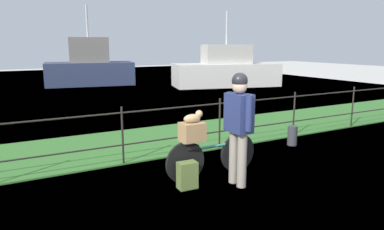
{
  "coord_description": "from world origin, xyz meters",
  "views": [
    {
      "loc": [
        -2.83,
        -3.58,
        2.08
      ],
      "look_at": [
        0.03,
        1.61,
        0.9
      ],
      "focal_mm": 33.43,
      "sensor_mm": 36.0,
      "label": 1
    }
  ],
  "objects_px": {
    "moored_boat_far": "(226,71)",
    "terrier_dog": "(194,117)",
    "wooden_crate": "(192,132)",
    "moored_boat_mid": "(89,68)",
    "bicycle_main": "(212,156)",
    "backpack_on_paving": "(187,175)",
    "mooring_bollard": "(292,136)",
    "cyclist_person": "(239,119)"
  },
  "relations": [
    {
      "from": "backpack_on_paving",
      "to": "moored_boat_mid",
      "type": "bearing_deg",
      "value": 84.47
    },
    {
      "from": "wooden_crate",
      "to": "mooring_bollard",
      "type": "relative_size",
      "value": 0.87
    },
    {
      "from": "terrier_dog",
      "to": "moored_boat_mid",
      "type": "relative_size",
      "value": 0.07
    },
    {
      "from": "bicycle_main",
      "to": "backpack_on_paving",
      "type": "distance_m",
      "value": 0.6
    },
    {
      "from": "backpack_on_paving",
      "to": "moored_boat_far",
      "type": "height_order",
      "value": "moored_boat_far"
    },
    {
      "from": "moored_boat_mid",
      "to": "moored_boat_far",
      "type": "bearing_deg",
      "value": -33.55
    },
    {
      "from": "terrier_dog",
      "to": "backpack_on_paving",
      "type": "xyz_separation_m",
      "value": [
        -0.22,
        -0.2,
        -0.8
      ]
    },
    {
      "from": "wooden_crate",
      "to": "mooring_bollard",
      "type": "xyz_separation_m",
      "value": [
        2.81,
        0.76,
        -0.58
      ]
    },
    {
      "from": "mooring_bollard",
      "to": "moored_boat_mid",
      "type": "height_order",
      "value": "moored_boat_mid"
    },
    {
      "from": "cyclist_person",
      "to": "mooring_bollard",
      "type": "relative_size",
      "value": 4.13
    },
    {
      "from": "wooden_crate",
      "to": "terrier_dog",
      "type": "distance_m",
      "value": 0.22
    },
    {
      "from": "cyclist_person",
      "to": "backpack_on_paving",
      "type": "height_order",
      "value": "cyclist_person"
    },
    {
      "from": "bicycle_main",
      "to": "wooden_crate",
      "type": "xyz_separation_m",
      "value": [
        -0.35,
        -0.01,
        0.44
      ]
    },
    {
      "from": "bicycle_main",
      "to": "moored_boat_far",
      "type": "height_order",
      "value": "moored_boat_far"
    },
    {
      "from": "moored_boat_far",
      "to": "bicycle_main",
      "type": "bearing_deg",
      "value": -125.18
    },
    {
      "from": "backpack_on_paving",
      "to": "moored_boat_mid",
      "type": "height_order",
      "value": "moored_boat_mid"
    },
    {
      "from": "moored_boat_mid",
      "to": "cyclist_person",
      "type": "bearing_deg",
      "value": -94.92
    },
    {
      "from": "backpack_on_paving",
      "to": "mooring_bollard",
      "type": "bearing_deg",
      "value": 19.96
    },
    {
      "from": "wooden_crate",
      "to": "moored_boat_mid",
      "type": "height_order",
      "value": "moored_boat_mid"
    },
    {
      "from": "wooden_crate",
      "to": "cyclist_person",
      "type": "distance_m",
      "value": 0.72
    },
    {
      "from": "wooden_crate",
      "to": "backpack_on_paving",
      "type": "bearing_deg",
      "value": -133.87
    },
    {
      "from": "terrier_dog",
      "to": "moored_boat_mid",
      "type": "xyz_separation_m",
      "value": [
        1.77,
        14.24,
        -0.12
      ]
    },
    {
      "from": "backpack_on_paving",
      "to": "moored_boat_far",
      "type": "relative_size",
      "value": 0.07
    },
    {
      "from": "moored_boat_mid",
      "to": "mooring_bollard",
      "type": "bearing_deg",
      "value": -85.71
    },
    {
      "from": "bicycle_main",
      "to": "cyclist_person",
      "type": "xyz_separation_m",
      "value": [
        0.18,
        -0.45,
        0.66
      ]
    },
    {
      "from": "wooden_crate",
      "to": "moored_boat_far",
      "type": "bearing_deg",
      "value": 53.55
    },
    {
      "from": "terrier_dog",
      "to": "mooring_bollard",
      "type": "bearing_deg",
      "value": 15.18
    },
    {
      "from": "moored_boat_mid",
      "to": "moored_boat_far",
      "type": "xyz_separation_m",
      "value": [
        5.86,
        -3.88,
        -0.11
      ]
    },
    {
      "from": "backpack_on_paving",
      "to": "mooring_bollard",
      "type": "distance_m",
      "value": 3.15
    },
    {
      "from": "cyclist_person",
      "to": "terrier_dog",
      "type": "bearing_deg",
      "value": 139.22
    },
    {
      "from": "cyclist_person",
      "to": "bicycle_main",
      "type": "bearing_deg",
      "value": 111.8
    },
    {
      "from": "wooden_crate",
      "to": "moored_boat_far",
      "type": "xyz_separation_m",
      "value": [
        7.65,
        10.36,
        -0.01
      ]
    },
    {
      "from": "mooring_bollard",
      "to": "moored_boat_mid",
      "type": "bearing_deg",
      "value": 94.29
    },
    {
      "from": "wooden_crate",
      "to": "backpack_on_paving",
      "type": "distance_m",
      "value": 0.65
    },
    {
      "from": "bicycle_main",
      "to": "wooden_crate",
      "type": "distance_m",
      "value": 0.57
    },
    {
      "from": "backpack_on_paving",
      "to": "mooring_bollard",
      "type": "xyz_separation_m",
      "value": [
        3.0,
        0.95,
        0.0
      ]
    },
    {
      "from": "bicycle_main",
      "to": "moored_boat_mid",
      "type": "distance_m",
      "value": 14.32
    },
    {
      "from": "moored_boat_far",
      "to": "terrier_dog",
      "type": "bearing_deg",
      "value": -126.36
    },
    {
      "from": "moored_boat_mid",
      "to": "moored_boat_far",
      "type": "height_order",
      "value": "moored_boat_mid"
    },
    {
      "from": "backpack_on_paving",
      "to": "wooden_crate",
      "type": "bearing_deg",
      "value": 48.43
    },
    {
      "from": "moored_boat_far",
      "to": "wooden_crate",
      "type": "bearing_deg",
      "value": -126.45
    },
    {
      "from": "mooring_bollard",
      "to": "bicycle_main",
      "type": "bearing_deg",
      "value": -163.05
    }
  ]
}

